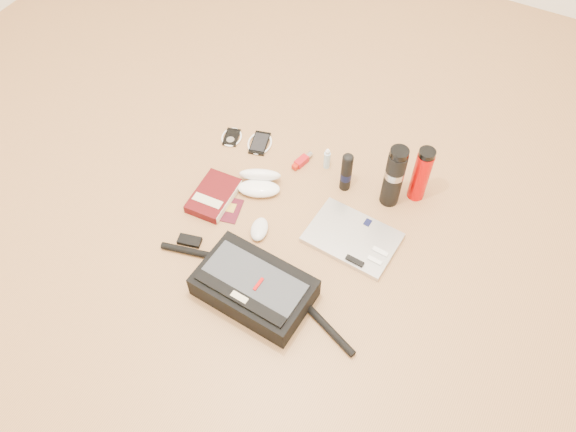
{
  "coord_description": "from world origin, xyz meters",
  "views": [
    {
      "loc": [
        0.61,
        -0.99,
        1.78
      ],
      "look_at": [
        0.02,
        0.11,
        0.06
      ],
      "focal_mm": 35.0,
      "sensor_mm": 36.0,
      "label": 1
    }
  ],
  "objects_px": {
    "messenger_bag": "(254,287)",
    "laptop": "(352,238)",
    "thermos_black": "(394,176)",
    "book": "(214,196)",
    "thermos_red": "(421,174)"
  },
  "relations": [
    {
      "from": "messenger_bag",
      "to": "thermos_black",
      "type": "bearing_deg",
      "value": 71.01
    },
    {
      "from": "laptop",
      "to": "book",
      "type": "xyz_separation_m",
      "value": [
        -0.57,
        -0.08,
        0.01
      ]
    },
    {
      "from": "thermos_black",
      "to": "thermos_red",
      "type": "relative_size",
      "value": 1.12
    },
    {
      "from": "messenger_bag",
      "to": "laptop",
      "type": "bearing_deg",
      "value": 64.54
    },
    {
      "from": "messenger_bag",
      "to": "thermos_red",
      "type": "bearing_deg",
      "value": 67.34
    },
    {
      "from": "thermos_black",
      "to": "thermos_red",
      "type": "distance_m",
      "value": 0.11
    },
    {
      "from": "messenger_bag",
      "to": "thermos_black",
      "type": "xyz_separation_m",
      "value": [
        0.26,
        0.62,
        0.09
      ]
    },
    {
      "from": "book",
      "to": "thermos_red",
      "type": "bearing_deg",
      "value": 26.23
    },
    {
      "from": "messenger_bag",
      "to": "book",
      "type": "height_order",
      "value": "messenger_bag"
    },
    {
      "from": "thermos_black",
      "to": "thermos_red",
      "type": "bearing_deg",
      "value": 41.39
    },
    {
      "from": "laptop",
      "to": "messenger_bag",
      "type": "bearing_deg",
      "value": -115.36
    },
    {
      "from": "book",
      "to": "thermos_red",
      "type": "relative_size",
      "value": 0.89
    },
    {
      "from": "book",
      "to": "thermos_red",
      "type": "height_order",
      "value": "thermos_red"
    },
    {
      "from": "book",
      "to": "thermos_black",
      "type": "relative_size",
      "value": 0.79
    },
    {
      "from": "thermos_black",
      "to": "messenger_bag",
      "type": "bearing_deg",
      "value": -112.55
    }
  ]
}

